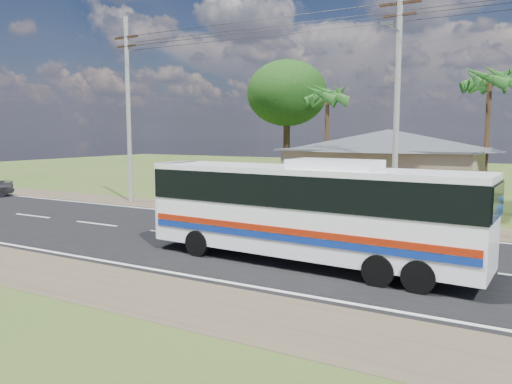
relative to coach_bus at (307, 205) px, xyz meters
The scene contains 8 objects.
ground 3.50m from the coach_bus, 142.80° to the left, with size 120.00×120.00×0.00m, color #374D1B.
road 3.49m from the coach_bus, 142.80° to the left, with size 120.00×16.00×0.03m.
house 14.83m from the coach_bus, 95.11° to the left, with size 12.40×10.00×5.00m.
utility_poles 9.10m from the coach_bus, 87.57° to the left, with size 32.80×2.22×11.00m.
palm_mid 18.40m from the coach_bus, 77.96° to the left, with size 2.80×2.80×8.20m.
palm_far 19.44m from the coach_bus, 109.59° to the left, with size 2.80×2.80×7.70m.
tree_behind_house 22.89m from the coach_bus, 117.57° to the left, with size 6.00×6.00×9.61m.
coach_bus is the anchor object (origin of this frame).
Camera 1 is at (8.54, -16.16, 4.19)m, focal length 35.00 mm.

